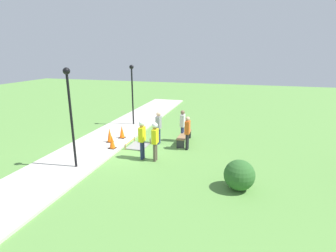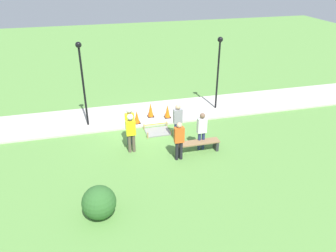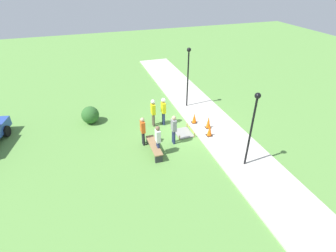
{
  "view_description": "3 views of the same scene",
  "coord_description": "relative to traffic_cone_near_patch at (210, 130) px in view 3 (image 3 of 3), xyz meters",
  "views": [
    {
      "loc": [
        11.53,
        5.78,
        4.83
      ],
      "look_at": [
        -0.99,
        2.17,
        1.12
      ],
      "focal_mm": 28.0,
      "sensor_mm": 36.0,
      "label": 1
    },
    {
      "loc": [
        2.5,
        14.43,
        7.56
      ],
      "look_at": [
        -0.64,
        2.25,
        1.11
      ],
      "focal_mm": 35.0,
      "sensor_mm": 36.0,
      "label": 2
    },
    {
      "loc": [
        -12.91,
        5.76,
        8.68
      ],
      "look_at": [
        -0.67,
        1.7,
        0.81
      ],
      "focal_mm": 28.0,
      "sensor_mm": 36.0,
      "label": 3
    }
  ],
  "objects": [
    {
      "name": "bystander_in_orange_shirt",
      "position": [
        0.5,
        3.88,
        0.53
      ],
      "size": [
        0.4,
        0.23,
        1.73
      ],
      "color": "black",
      "rests_on": "ground_plane"
    },
    {
      "name": "traffic_cone_far_patch",
      "position": [
        0.83,
        -0.32,
        0.03
      ],
      "size": [
        0.34,
        0.34,
        0.78
      ],
      "color": "black",
      "rests_on": "sidewalk"
    },
    {
      "name": "worker_assistant",
      "position": [
        2.26,
        2.13,
        0.66
      ],
      "size": [
        0.4,
        0.27,
        1.84
      ],
      "color": "navy",
      "rests_on": "ground_plane"
    },
    {
      "name": "lamppost_near",
      "position": [
        4.08,
        -0.19,
        2.34
      ],
      "size": [
        0.28,
        0.28,
        4.15
      ],
      "color": "black",
      "rests_on": "sidewalk"
    },
    {
      "name": "lamppost_far",
      "position": [
        -2.93,
        -0.56,
        2.22
      ],
      "size": [
        0.28,
        0.28,
        3.93
      ],
      "color": "black",
      "rests_on": "sidewalk"
    },
    {
      "name": "shrub_rounded_near",
      "position": [
        3.95,
        6.53,
        0.1
      ],
      "size": [
        1.12,
        1.12,
        1.12
      ],
      "color": "#2D6028",
      "rests_on": "ground_plane"
    },
    {
      "name": "traffic_cone_near_patch",
      "position": [
        0.0,
        0.0,
        0.0
      ],
      "size": [
        0.34,
        0.34,
        0.72
      ],
      "color": "black",
      "rests_on": "sidewalk"
    },
    {
      "name": "bystander_in_gray_shirt",
      "position": [
        -0.67,
        3.36,
        0.55
      ],
      "size": [
        0.4,
        0.23,
        1.77
      ],
      "color": "navy",
      "rests_on": "ground_plane"
    },
    {
      "name": "ground_plane",
      "position": [
        1.36,
        0.65,
        -0.45
      ],
      "size": [
        60.0,
        60.0,
        0.0
      ],
      "primitive_type": "plane",
      "color": "#5B8E42"
    },
    {
      "name": "sidewalk",
      "position": [
        1.36,
        -0.82,
        -0.4
      ],
      "size": [
        28.0,
        2.95,
        0.1
      ],
      "color": "#BCB7AD",
      "rests_on": "ground_plane"
    },
    {
      "name": "park_bench",
      "position": [
        -0.44,
        3.52,
        -0.1
      ],
      "size": [
        1.95,
        0.44,
        0.5
      ],
      "color": "#2D2D33",
      "rests_on": "ground_plane"
    },
    {
      "name": "traffic_cone_sidewalk_edge",
      "position": [
        1.67,
        0.26,
        -0.01
      ],
      "size": [
        0.34,
        0.34,
        0.69
      ],
      "color": "black",
      "rests_on": "sidewalk"
    },
    {
      "name": "wet_concrete_patch",
      "position": [
        0.83,
        1.32,
        -0.42
      ],
      "size": [
        1.22,
        0.98,
        0.3
      ],
      "color": "gray",
      "rests_on": "ground_plane"
    },
    {
      "name": "worker_supervisor",
      "position": [
        2.32,
        2.78,
        0.63
      ],
      "size": [
        0.4,
        0.26,
        1.81
      ],
      "color": "brown",
      "rests_on": "ground_plane"
    },
    {
      "name": "bystander_in_white_shirt",
      "position": [
        0.08,
        2.22,
        0.55
      ],
      "size": [
        0.4,
        0.23,
        1.77
      ],
      "color": "navy",
      "rests_on": "ground_plane"
    }
  ]
}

